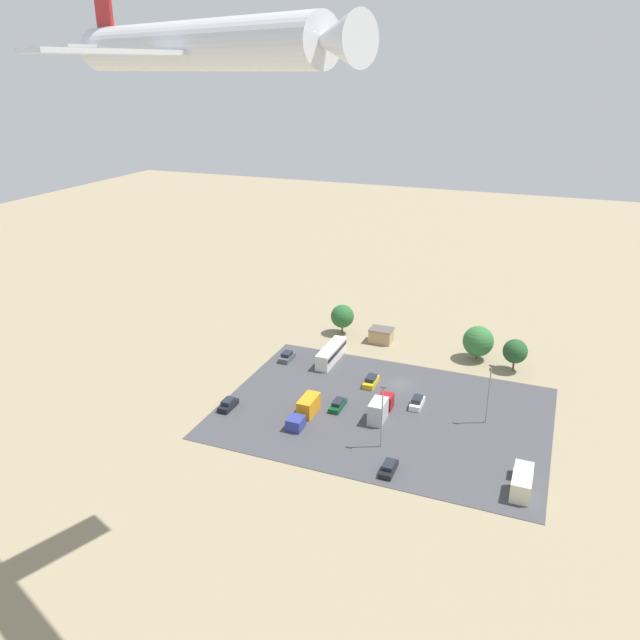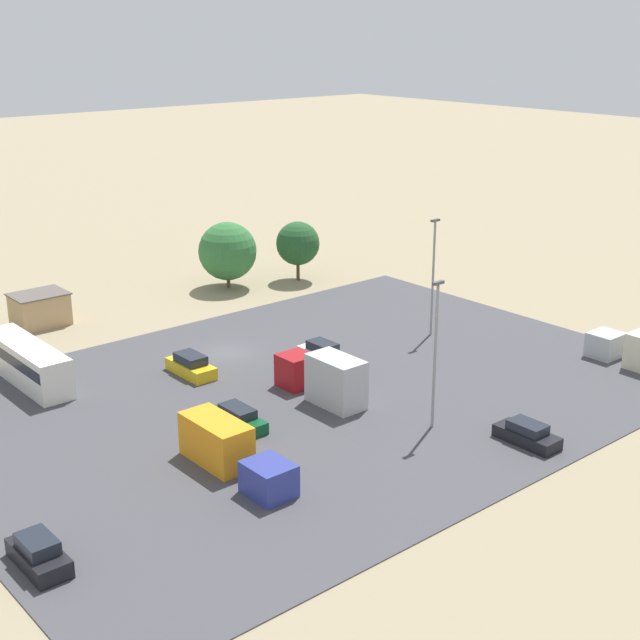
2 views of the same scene
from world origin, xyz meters
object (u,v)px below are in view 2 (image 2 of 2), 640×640
parked_car_0 (39,554)px  parked_car_4 (527,434)px  parked_car_5 (191,366)px  parked_car_1 (238,418)px  parked_truck_0 (324,378)px  parked_car_2 (323,354)px  bus (27,361)px  parked_truck_2 (230,451)px  shed_building (40,309)px

parked_car_0 → parked_car_4: size_ratio=0.97×
parked_car_4 → parked_car_5: bearing=112.8°
parked_car_0 → parked_car_1: bearing=-157.9°
parked_truck_0 → parked_car_2: bearing=50.5°
parked_car_1 → bus: bearing=-65.7°
bus → parked_truck_2: (-3.58, 21.52, -0.36)m
parked_car_4 → bus: bearing=123.4°
parked_car_1 → parked_car_2: size_ratio=1.07×
parked_car_2 → parked_truck_2: 19.17m
shed_building → parked_truck_2: size_ratio=0.52×
parked_car_0 → parked_truck_2: (-13.12, -2.08, 0.61)m
parked_car_0 → parked_truck_2: 13.29m
shed_building → parked_car_0: bearing=66.1°
parked_car_0 → parked_car_4: (-29.89, 7.27, -0.08)m
parked_car_4 → parked_truck_0: size_ratio=0.55×
parked_car_2 → parked_car_5: (9.54, -4.52, -0.00)m
bus → parked_car_2: 22.71m
shed_building → parked_car_5: size_ratio=1.03×
bus → parked_car_0: bus is taller
parked_car_0 → parked_car_5: (-19.72, -16.92, 0.01)m
shed_building → parked_car_0: size_ratio=1.13×
parked_truck_0 → parked_car_0: bearing=-164.9°
bus → parked_car_4: bus is taller
parked_car_0 → parked_car_5: parked_car_5 is taller
parked_car_0 → parked_car_5: 25.98m
shed_building → parked_truck_2: 34.07m
parked_truck_2 → parked_car_4: bearing=150.8°
shed_building → parked_car_1: shed_building is taller
parked_car_5 → parked_car_2: bearing=154.7°
parked_car_2 → parked_truck_2: bearing=32.6°
parked_car_4 → shed_building: bearing=107.8°
parked_car_2 → parked_car_5: parked_car_2 is taller
parked_car_4 → parked_truck_2: (16.77, -9.36, 0.69)m
shed_building → parked_car_1: (-1.12, 29.12, -0.82)m
parked_car_2 → bus: bearing=-29.6°
parked_car_5 → bus: bearing=-33.3°
shed_building → parked_car_5: 19.50m
bus → parked_truck_0: bearing=131.3°
parked_car_2 → parked_car_4: 19.69m
parked_car_2 → parked_car_5: 10.56m
bus → parked_truck_2: bearing=99.5°
bus → parked_car_0: bearing=68.0°
shed_building → parked_truck_2: (2.83, 33.96, -0.12)m
parked_truck_0 → parked_truck_2: parked_truck_0 is taller
parked_truck_2 → parked_car_0: bearing=9.0°
parked_car_0 → parked_car_4: parked_car_0 is taller
parked_car_1 → parked_car_4: (-12.82, 14.19, 0.01)m
parked_car_0 → parked_car_2: (-29.26, -12.40, 0.01)m
bus → parked_car_1: bearing=114.3°
parked_car_1 → parked_truck_2: parked_truck_2 is taller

